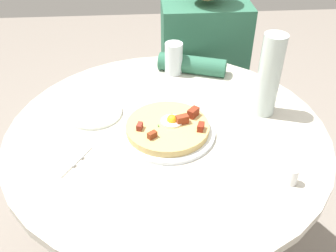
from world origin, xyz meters
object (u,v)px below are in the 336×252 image
Objects in this scene: bread_plate at (94,113)px; water_bottle at (269,76)px; dining_table at (167,171)px; pizza_plate at (169,132)px; salt_shaker at (293,176)px; knife at (58,148)px; breakfast_pizza at (170,127)px; fork at (49,155)px; water_glass at (174,58)px; person_seated at (201,90)px.

water_bottle reaches higher than bread_plate.
pizza_plate reaches higher than dining_table.
knife is at bearing -15.91° from salt_shaker.
breakfast_pizza is at bearing 16.17° from water_bottle.
water_bottle is at bearing -163.83° from breakfast_pizza.
fork is at bearing 13.65° from pizza_plate.
water_bottle reaches higher than salt_shaker.
water_glass is (-0.29, -0.26, 0.06)m from bread_plate.
pizza_plate is at bearing 101.99° from dining_table.
salt_shaker is (-0.26, 0.62, -0.04)m from water_glass.
dining_table is at bearing 71.18° from person_seated.
water_bottle is 0.35m from salt_shaker.
fork reaches higher than dining_table.
knife is (0.33, 0.05, -0.02)m from breakfast_pizza.
breakfast_pizza is at bearing 44.68° from fork.
knife is at bearing 52.34° from person_seated.
dining_table is at bearing 43.97° from knife.
fork is at bearing 14.85° from water_bottle.
bread_plate is (0.24, -0.12, -0.02)m from breakfast_pizza.
knife is (0.09, 0.17, 0.00)m from bread_plate.
person_seated is at bearing 83.64° from fork.
dining_table is 0.31m from bread_plate.
breakfast_pizza is (-0.00, -0.00, 0.02)m from pizza_plate.
water_glass is at bearing -67.18° from salt_shaker.
knife is (0.54, 0.70, 0.25)m from person_seated.
breakfast_pizza is at bearing 40.31° from knife.
water_glass reaches higher than bread_plate.
person_seated is at bearing -107.73° from breakfast_pizza.
water_bottle is (-0.32, -0.09, 0.11)m from breakfast_pizza.
bread_plate is at bearing -2.88° from water_bottle.
water_bottle is at bearing -92.53° from salt_shaker.
knife is (0.33, 0.07, 0.19)m from dining_table.
water_glass is at bearing -96.98° from pizza_plate.
bread_plate is (0.23, -0.10, 0.18)m from dining_table.
knife is at bearing 90.00° from fork.
pizza_plate is 1.60× the size of bread_plate.
knife is at bearing 9.25° from pizza_plate.
fork is (0.56, 0.73, 0.25)m from person_seated.
person_seated is 23.18× the size of salt_shaker.
pizza_plate is at bearing 44.69° from fork.
fork is at bearing 17.06° from dining_table.
pizza_plate is 0.33m from knife.
pizza_plate is (0.21, 0.64, 0.25)m from person_seated.
water_glass is 2.49× the size of salt_shaker.
salt_shaker reaches higher than dining_table.
salt_shaker is at bearing 18.09° from fork.
dining_table is 0.44m from water_glass.
water_bottle reaches higher than water_glass.
pizza_plate is 6.00× the size of salt_shaker.
fork and knife have the same top height.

